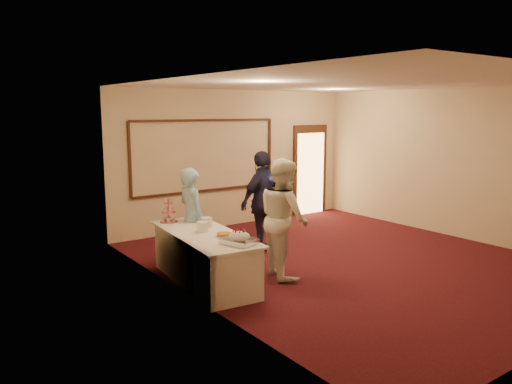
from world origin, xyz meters
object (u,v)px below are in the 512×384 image
at_px(pavlova_tray, 239,238).
at_px(cupcake_stand, 169,213).
at_px(guest, 263,202).
at_px(tart, 224,235).
at_px(plate_stack_b, 207,222).
at_px(plate_stack_a, 203,227).
at_px(woman, 284,218).
at_px(buffet_table, 204,257).
at_px(man, 192,218).

xyz_separation_m(pavlova_tray, cupcake_stand, (-0.19, 1.77, 0.08)).
distance_m(pavlova_tray, guest, 2.26).
relative_size(cupcake_stand, guest, 0.23).
bearing_deg(tart, guest, 36.49).
bearing_deg(guest, tart, 25.37).
relative_size(plate_stack_b, tart, 0.72).
xyz_separation_m(plate_stack_a, guest, (1.67, 0.73, 0.08)).
bearing_deg(woman, plate_stack_a, 83.23).
xyz_separation_m(buffet_table, guest, (1.67, 0.78, 0.54)).
height_order(pavlova_tray, plate_stack_a, pavlova_tray).
bearing_deg(cupcake_stand, guest, -5.34).
distance_m(cupcake_stand, woman, 1.88).
distance_m(buffet_table, tart, 0.56).
height_order(plate_stack_a, guest, guest).
bearing_deg(plate_stack_b, guest, 18.74).
height_order(plate_stack_b, guest, guest).
bearing_deg(cupcake_stand, woman, -46.90).
distance_m(cupcake_stand, plate_stack_b, 0.74).
relative_size(plate_stack_b, guest, 0.10).
bearing_deg(pavlova_tray, guest, 45.11).
height_order(plate_stack_b, man, man).
xyz_separation_m(plate_stack_a, man, (0.23, 0.76, -0.02)).
xyz_separation_m(pavlova_tray, guest, (1.59, 1.60, 0.08)).
bearing_deg(plate_stack_a, tart, -75.18).
xyz_separation_m(plate_stack_b, man, (0.02, 0.53, -0.02)).
bearing_deg(cupcake_stand, plate_stack_b, -63.72).
height_order(buffet_table, plate_stack_a, plate_stack_a).
bearing_deg(plate_stack_b, cupcake_stand, 116.28).
relative_size(plate_stack_a, man, 0.11).
height_order(plate_stack_b, tart, plate_stack_b).
bearing_deg(buffet_table, plate_stack_a, 82.85).
bearing_deg(woman, pavlova_tray, 125.26).
bearing_deg(tart, cupcake_stand, 99.90).
bearing_deg(cupcake_stand, tart, -80.10).
distance_m(plate_stack_a, woman, 1.26).
bearing_deg(plate_stack_b, buffet_table, -127.03).
xyz_separation_m(man, guest, (1.44, -0.03, 0.10)).
relative_size(tart, man, 0.15).
distance_m(buffet_table, woman, 1.36).
bearing_deg(tart, man, 84.32).
distance_m(buffet_table, guest, 1.92).
relative_size(plate_stack_a, plate_stack_b, 1.02).
xyz_separation_m(plate_stack_a, woman, (1.17, -0.48, 0.07)).
xyz_separation_m(buffet_table, plate_stack_b, (0.21, 0.28, 0.46)).
bearing_deg(buffet_table, guest, 24.97).
distance_m(man, guest, 1.44).
distance_m(pavlova_tray, man, 1.64).
bearing_deg(guest, buffet_table, 13.85).
bearing_deg(plate_stack_b, man, 87.72).
relative_size(pavlova_tray, cupcake_stand, 1.24).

